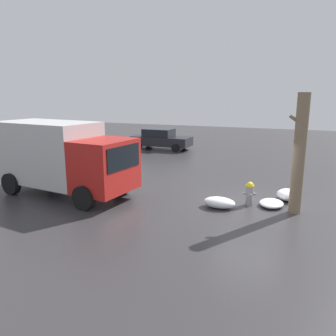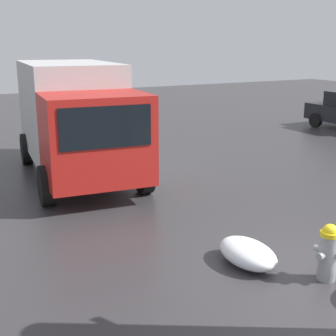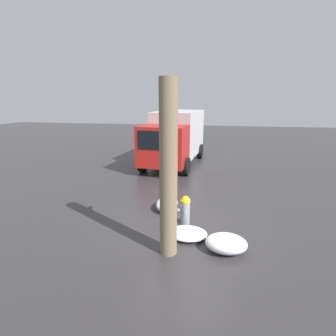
# 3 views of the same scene
# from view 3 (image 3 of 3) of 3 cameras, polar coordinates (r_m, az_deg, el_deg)

# --- Properties ---
(ground_plane) EXTENTS (60.00, 60.00, 0.00)m
(ground_plane) POSITION_cam_3_polar(r_m,az_deg,el_deg) (8.18, 3.73, -11.97)
(ground_plane) COLOR #333033
(fire_hydrant) EXTENTS (0.49, 0.39, 0.90)m
(fire_hydrant) POSITION_cam_3_polar(r_m,az_deg,el_deg) (7.99, 3.77, -9.02)
(fire_hydrant) COLOR gray
(fire_hydrant) RESTS_ON ground_plane
(tree_trunk) EXTENTS (0.63, 0.42, 4.14)m
(tree_trunk) POSITION_cam_3_polar(r_m,az_deg,el_deg) (5.97, 0.09, -0.79)
(tree_trunk) COLOR #7F6B51
(tree_trunk) RESTS_ON ground_plane
(delivery_truck) EXTENTS (6.25, 3.09, 2.97)m
(delivery_truck) POSITION_cam_3_polar(r_m,az_deg,el_deg) (15.03, 1.60, 6.97)
(delivery_truck) COLOR red
(delivery_truck) RESTS_ON ground_plane
(snow_pile_by_hydrant) EXTENTS (1.18, 0.72, 0.39)m
(snow_pile_by_hydrant) POSITION_cam_3_polar(r_m,az_deg,el_deg) (9.08, -0.22, -7.76)
(snow_pile_by_hydrant) COLOR white
(snow_pile_by_hydrant) RESTS_ON ground_plane
(snow_pile_curbside) EXTENTS (0.81, 1.04, 0.43)m
(snow_pile_curbside) POSITION_cam_3_polar(r_m,az_deg,el_deg) (6.92, 12.54, -15.71)
(snow_pile_curbside) COLOR white
(snow_pile_curbside) RESTS_ON ground_plane
(snow_pile_by_tree) EXTENTS (0.87, 1.09, 0.23)m
(snow_pile_by_tree) POSITION_cam_3_polar(r_m,az_deg,el_deg) (7.42, 4.26, -14.00)
(snow_pile_by_tree) COLOR white
(snow_pile_by_tree) RESTS_ON ground_plane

